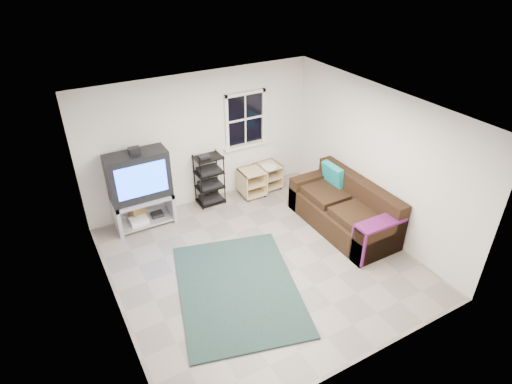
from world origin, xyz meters
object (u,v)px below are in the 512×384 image
av_rack (210,183)px  side_table_right (267,174)px  side_table_left (251,181)px  tv_unit (140,184)px  sofa (345,211)px

av_rack → side_table_right: av_rack is taller
side_table_left → side_table_right: (0.44, 0.09, 0.01)m
tv_unit → side_table_right: 2.74m
tv_unit → sofa: size_ratio=0.73×
av_rack → side_table_right: size_ratio=1.90×
side_table_left → sofa: sofa is taller
tv_unit → side_table_left: 2.32m
av_rack → side_table_right: bearing=-1.0°
tv_unit → side_table_left: tv_unit is taller
sofa → side_table_right: bearing=104.0°
tv_unit → av_rack: tv_unit is taller
av_rack → sofa: size_ratio=0.49×
side_table_right → side_table_left: bearing=-168.5°
tv_unit → sofa: tv_unit is taller
side_table_left → side_table_right: side_table_left is taller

